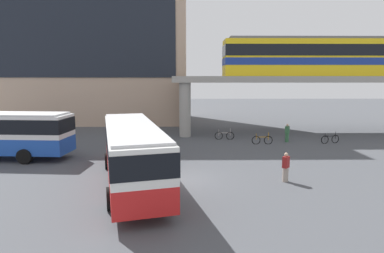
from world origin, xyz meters
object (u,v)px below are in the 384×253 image
at_px(train, 346,57).
at_px(pedestrian_waiting_near_stop, 113,138).
at_px(bicycle_black, 330,139).
at_px(station_building, 99,40).
at_px(bus_main, 132,148).
at_px(pedestrian_walking_across, 287,133).
at_px(bicycle_orange, 262,140).
at_px(pedestrian_near_building, 286,168).
at_px(bicycle_silver, 224,136).

distance_m(train, pedestrian_waiting_near_stop, 24.27).
bearing_deg(bicycle_black, station_building, 147.13).
xyz_separation_m(bus_main, pedestrian_walking_across, (11.67, 11.34, -1.24)).
height_order(bicycle_orange, pedestrian_near_building, pedestrian_near_building).
bearing_deg(bus_main, station_building, 107.97).
xyz_separation_m(train, bicycle_orange, (-9.71, -6.12, -7.38)).
bearing_deg(bicycle_orange, station_building, 138.57).
bearing_deg(pedestrian_near_building, bicycle_black, 55.83).
relative_size(train, pedestrian_walking_across, 15.42).
height_order(bicycle_orange, pedestrian_walking_across, pedestrian_walking_across).
height_order(bus_main, bicycle_silver, bus_main).
bearing_deg(pedestrian_waiting_near_stop, bicycle_orange, 3.67).
distance_m(station_building, pedestrian_near_building, 32.05).
height_order(bus_main, pedestrian_near_building, bus_main).
relative_size(bus_main, bicycle_orange, 6.32).
height_order(bus_main, bicycle_black, bus_main).
distance_m(station_building, bicycle_silver, 22.35).
height_order(bicycle_silver, pedestrian_walking_across, pedestrian_walking_across).
distance_m(train, bicycle_orange, 13.64).
distance_m(train, bicycle_silver, 15.20).
distance_m(bicycle_orange, pedestrian_near_building, 10.05).
distance_m(bicycle_orange, pedestrian_waiting_near_stop, 12.51).
relative_size(bus_main, pedestrian_waiting_near_stop, 7.22).
distance_m(bus_main, bicycle_black, 18.68).
bearing_deg(bicycle_black, pedestrian_walking_across, 169.79).
bearing_deg(bicycle_orange, train, 32.25).
bearing_deg(pedestrian_walking_across, station_building, 143.91).
relative_size(bicycle_black, bicycle_silver, 0.98).
distance_m(station_building, bus_main, 28.60).
bearing_deg(train, bicycle_orange, -147.75).
distance_m(bicycle_silver, pedestrian_waiting_near_stop, 9.95).
xyz_separation_m(pedestrian_near_building, pedestrian_waiting_near_stop, (-11.45, 9.19, -0.02)).
distance_m(bicycle_silver, pedestrian_walking_across, 5.53).
relative_size(bicycle_black, pedestrian_near_building, 1.08).
distance_m(station_building, bicycle_orange, 25.66).
relative_size(pedestrian_near_building, pedestrian_waiting_near_stop, 1.03).
bearing_deg(bicycle_orange, pedestrian_walking_across, 21.78).
bearing_deg(station_building, bus_main, -72.03).
bearing_deg(pedestrian_walking_across, train, 35.27).
distance_m(pedestrian_walking_across, pedestrian_waiting_near_stop, 14.99).
bearing_deg(pedestrian_waiting_near_stop, bicycle_black, 3.48).
height_order(station_building, pedestrian_waiting_near_stop, station_building).
height_order(station_building, bicycle_black, station_building).
bearing_deg(pedestrian_walking_across, bus_main, -135.81).
relative_size(station_building, bicycle_silver, 12.41).
relative_size(train, bicycle_silver, 13.88).
bearing_deg(pedestrian_near_building, bicycle_silver, 99.11).
bearing_deg(station_building, bicycle_black, -32.87).
distance_m(bus_main, pedestrian_near_building, 8.33).
distance_m(bicycle_orange, bicycle_silver, 3.68).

